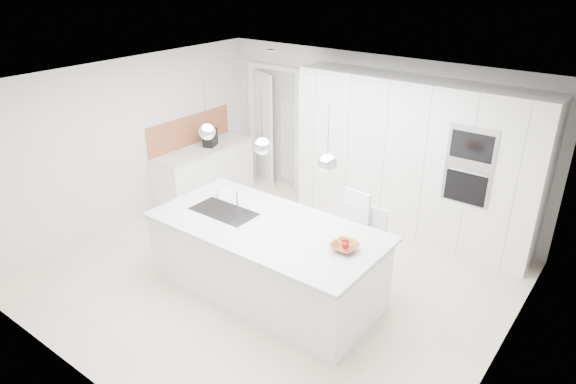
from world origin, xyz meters
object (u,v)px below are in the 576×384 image
Objects in this scene: bar_stool_left at (349,240)px; bar_stool_right at (368,249)px; fruit_bowl at (344,247)px; espresso_machine at (210,138)px; island_base at (265,261)px.

bar_stool_right is (0.24, 0.07, -0.08)m from bar_stool_left.
fruit_bowl is 1.04× the size of espresso_machine.
espresso_machine is (-2.53, 1.65, 0.61)m from island_base.
bar_stool_right is (0.94, 0.87, 0.08)m from island_base.
bar_stool_left is at bearing -165.27° from bar_stool_right.
fruit_bowl is 0.84m from bar_stool_left.
bar_stool_left reaches higher than fruit_bowl.
island_base is 1.07m from bar_stool_left.
espresso_machine reaches higher than island_base.
bar_stool_left is 0.27m from bar_stool_right.
espresso_machine is at bearing 146.83° from island_base.
island_base is 2.35× the size of bar_stool_left.
espresso_machine is at bearing 156.64° from fruit_bowl.
bar_stool_right is at bearing -35.44° from espresso_machine.
espresso_machine is 3.59m from bar_stool_right.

